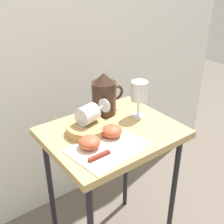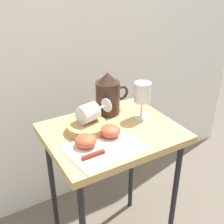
% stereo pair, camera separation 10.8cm
% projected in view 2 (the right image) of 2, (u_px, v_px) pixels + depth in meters
% --- Properties ---
extents(curtain_drape, '(2.40, 0.03, 2.10)m').
position_uv_depth(curtain_drape, '(61.00, 14.00, 1.30)').
color(curtain_drape, white).
rests_on(curtain_drape, ground_plane).
extents(table, '(0.52, 0.42, 0.67)m').
position_uv_depth(table, '(112.00, 146.00, 1.16)').
color(table, tan).
rests_on(table, ground_plane).
extents(linen_napkin, '(0.28, 0.22, 0.00)m').
position_uv_depth(linen_napkin, '(103.00, 148.00, 1.01)').
color(linen_napkin, silver).
rests_on(linen_napkin, table).
extents(basket_tray, '(0.16, 0.16, 0.03)m').
position_uv_depth(basket_tray, '(87.00, 127.00, 1.11)').
color(basket_tray, tan).
rests_on(basket_tray, table).
extents(pitcher, '(0.16, 0.10, 0.19)m').
position_uv_depth(pitcher, '(108.00, 97.00, 1.22)').
color(pitcher, '#382319').
rests_on(pitcher, table).
extents(wine_glass_upright, '(0.07, 0.07, 0.16)m').
position_uv_depth(wine_glass_upright, '(142.00, 95.00, 1.16)').
color(wine_glass_upright, silver).
rests_on(wine_glass_upright, table).
extents(wine_glass_tipped_near, '(0.15, 0.10, 0.07)m').
position_uv_depth(wine_glass_tipped_near, '(89.00, 113.00, 1.10)').
color(wine_glass_tipped_near, silver).
rests_on(wine_glass_tipped_near, basket_tray).
extents(apple_half_left, '(0.08, 0.08, 0.04)m').
position_uv_depth(apple_half_left, '(86.00, 141.00, 1.01)').
color(apple_half_left, '#C15133').
rests_on(apple_half_left, linen_napkin).
extents(apple_half_right, '(0.08, 0.08, 0.04)m').
position_uv_depth(apple_half_right, '(110.00, 131.00, 1.07)').
color(apple_half_right, '#C15133').
rests_on(apple_half_right, linen_napkin).
extents(knife, '(0.24, 0.02, 0.01)m').
position_uv_depth(knife, '(103.00, 152.00, 0.98)').
color(knife, silver).
rests_on(knife, linen_napkin).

